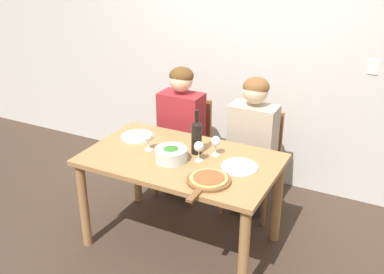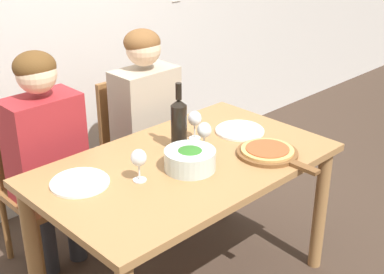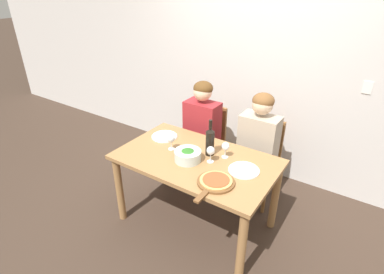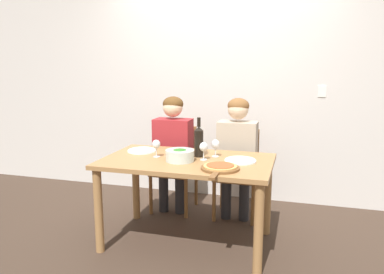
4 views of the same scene
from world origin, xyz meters
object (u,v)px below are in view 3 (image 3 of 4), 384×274
(pizza_on_board, at_px, (215,182))
(wine_glass_right, at_px, (225,147))
(chair_left, at_px, (206,140))
(dinner_plate_left, at_px, (165,136))
(wine_glass_centre, at_px, (211,151))
(wine_glass_left, at_px, (171,139))
(dinner_plate_right, at_px, (244,170))
(wine_bottle, at_px, (210,141))
(person_man, at_px, (258,140))
(broccoli_bowl, at_px, (188,155))
(chair_right, at_px, (259,157))
(person_woman, at_px, (201,124))

(pizza_on_board, distance_m, wine_glass_right, 0.41)
(chair_left, distance_m, dinner_plate_left, 0.68)
(wine_glass_centre, bearing_deg, wine_glass_left, -178.79)
(dinner_plate_right, bearing_deg, wine_bottle, 169.22)
(person_man, distance_m, broccoli_bowl, 0.81)
(chair_right, relative_size, dinner_plate_left, 3.39)
(person_man, xyz_separation_m, dinner_plate_right, (0.13, -0.61, 0.03))
(chair_right, bearing_deg, wine_glass_right, -99.66)
(pizza_on_board, bearing_deg, dinner_plate_right, 68.60)
(person_man, bearing_deg, wine_glass_centre, -105.16)
(chair_right, distance_m, dinner_plate_right, 0.78)
(broccoli_bowl, distance_m, wine_glass_centre, 0.21)
(dinner_plate_left, height_order, wine_glass_centre, wine_glass_centre)
(wine_glass_left, xyz_separation_m, wine_glass_right, (0.48, 0.15, 0.00))
(chair_right, relative_size, pizza_on_board, 2.01)
(person_woman, xyz_separation_m, wine_glass_right, (0.56, -0.51, 0.12))
(person_man, relative_size, wine_bottle, 3.55)
(wine_bottle, xyz_separation_m, broccoli_bowl, (-0.11, -0.19, -0.09))
(broccoli_bowl, xyz_separation_m, dinner_plate_right, (0.48, 0.12, -0.04))
(chair_left, relative_size, person_man, 0.72)
(chair_left, bearing_deg, wine_glass_left, -83.95)
(person_woman, height_order, wine_glass_centre, person_woman)
(chair_left, xyz_separation_m, wine_glass_centre, (0.49, -0.75, 0.38))
(chair_left, relative_size, broccoli_bowl, 3.72)
(chair_left, relative_size, dinner_plate_left, 3.39)
(wine_glass_left, bearing_deg, person_man, 47.93)
(wine_glass_right, xyz_separation_m, wine_glass_centre, (-0.07, -0.14, 0.00))
(wine_bottle, height_order, wine_glass_right, wine_bottle)
(person_man, bearing_deg, person_woman, 180.00)
(person_man, height_order, broccoli_bowl, person_man)
(chair_right, height_order, pizza_on_board, chair_right)
(person_woman, distance_m, wine_glass_left, 0.67)
(wine_bottle, bearing_deg, chair_left, 123.30)
(chair_left, height_order, wine_glass_left, wine_glass_left)
(dinner_plate_left, height_order, wine_glass_left, wine_glass_left)
(chair_left, height_order, chair_right, same)
(dinner_plate_left, bearing_deg, wine_glass_right, -0.60)
(person_woman, height_order, wine_glass_left, person_woman)
(dinner_plate_right, relative_size, wine_glass_right, 1.71)
(broccoli_bowl, xyz_separation_m, dinner_plate_left, (-0.44, 0.23, -0.04))
(person_woman, height_order, pizza_on_board, person_woman)
(chair_right, xyz_separation_m, wine_glass_left, (-0.59, -0.76, 0.38))
(person_woman, xyz_separation_m, wine_bottle, (0.42, -0.54, 0.16))
(chair_left, height_order, person_man, person_man)
(chair_left, bearing_deg, chair_right, 0.00)
(broccoli_bowl, height_order, wine_glass_left, wine_glass_left)
(person_woman, bearing_deg, dinner_plate_right, -37.41)
(person_man, height_order, dinner_plate_right, person_man)
(chair_left, xyz_separation_m, person_woman, (-0.00, -0.11, 0.25))
(dinner_plate_left, xyz_separation_m, wine_glass_left, (0.21, -0.15, 0.10))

